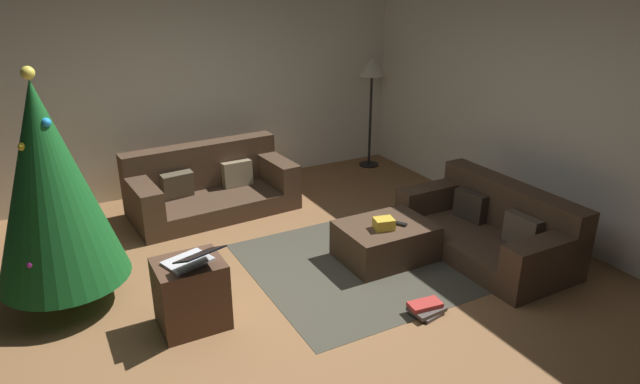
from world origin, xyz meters
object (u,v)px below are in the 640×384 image
object	(u,v)px
couch_right	(491,228)
gift_box	(384,224)
side_table	(191,294)
book_stack	(426,309)
corner_lamp	(372,75)
laptop	(192,259)
ottoman	(385,241)
christmas_tree	(49,185)
tv_remote	(399,223)
couch_left	(210,187)

from	to	relation	value
couch_right	gift_box	bearing A→B (deg)	73.34
side_table	book_stack	xyz separation A→B (m)	(1.73, -0.78, -0.23)
side_table	corner_lamp	size ratio (longest dim) A/B	0.36
laptop	side_table	bearing A→B (deg)	107.73
ottoman	side_table	xyz separation A→B (m)	(-1.98, -0.19, 0.10)
christmas_tree	laptop	distance (m)	1.29
ottoman	gift_box	xyz separation A→B (m)	(-0.08, -0.07, 0.24)
gift_box	corner_lamp	bearing A→B (deg)	59.39
ottoman	gift_box	bearing A→B (deg)	-137.48
book_stack	corner_lamp	bearing A→B (deg)	63.95
corner_lamp	tv_remote	bearing A→B (deg)	-117.55
tv_remote	laptop	size ratio (longest dim) A/B	0.32
gift_box	tv_remote	size ratio (longest dim) A/B	1.14
couch_right	tv_remote	bearing A→B (deg)	69.59
laptop	book_stack	distance (m)	1.94
christmas_tree	side_table	world-z (taller)	christmas_tree
couch_left	ottoman	xyz separation A→B (m)	(1.13, -2.00, -0.10)
ottoman	corner_lamp	bearing A→B (deg)	60.03
couch_right	laptop	size ratio (longest dim) A/B	3.49
couch_right	laptop	distance (m)	2.99
laptop	gift_box	bearing A→B (deg)	5.41
couch_right	corner_lamp	bearing A→B (deg)	-8.52
gift_box	side_table	xyz separation A→B (m)	(-1.90, -0.12, -0.14)
tv_remote	christmas_tree	bearing A→B (deg)	135.62
couch_right	gift_box	xyz separation A→B (m)	(-1.08, 0.32, 0.16)
couch_right	laptop	world-z (taller)	laptop
couch_left	christmas_tree	distance (m)	2.32
gift_box	christmas_tree	bearing A→B (deg)	166.05
christmas_tree	book_stack	xyz separation A→B (m)	(2.56, -1.57, -1.03)
laptop	tv_remote	bearing A→B (deg)	5.25
ottoman	corner_lamp	distance (m)	3.06
couch_left	laptop	xyz separation A→B (m)	(-0.83, -2.25, 0.33)
tv_remote	gift_box	bearing A→B (deg)	152.10
gift_box	book_stack	xyz separation A→B (m)	(-0.18, -0.89, -0.37)
tv_remote	book_stack	world-z (taller)	tv_remote
ottoman	christmas_tree	distance (m)	3.02
tv_remote	side_table	bearing A→B (deg)	151.99
couch_right	christmas_tree	xyz separation A→B (m)	(-3.82, 1.00, 0.82)
couch_left	couch_right	size ratio (longest dim) A/B	1.10
couch_right	ottoman	xyz separation A→B (m)	(-1.00, 0.39, -0.08)
side_table	corner_lamp	distance (m)	4.43
tv_remote	laptop	bearing A→B (deg)	153.76
tv_remote	christmas_tree	distance (m)	3.07
gift_box	laptop	distance (m)	1.90
side_table	couch_left	bearing A→B (deg)	68.74
couch_left	couch_right	bearing A→B (deg)	128.15
couch_right	christmas_tree	size ratio (longest dim) A/B	0.87
corner_lamp	christmas_tree	bearing A→B (deg)	-156.34
tv_remote	side_table	distance (m)	2.09
gift_box	couch_right	bearing A→B (deg)	-16.39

